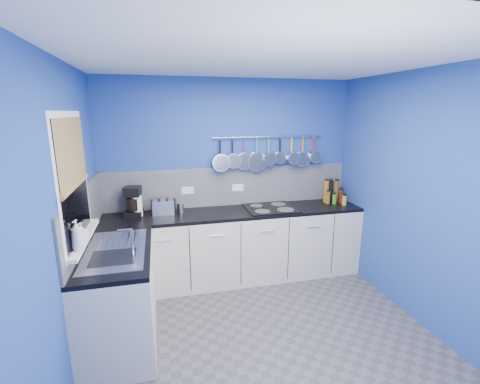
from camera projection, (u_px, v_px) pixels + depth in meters
name	position (u px, v px, depth m)	size (l,w,h in m)	color
floor	(264.00, 337.00, 3.19)	(3.20, 3.00, 0.02)	#47474C
ceiling	(269.00, 57.00, 2.59)	(3.20, 3.00, 0.02)	white
wall_back	(230.00, 178.00, 4.31)	(3.20, 0.02, 2.50)	#224193
wall_front	(374.00, 309.00, 1.46)	(3.20, 0.02, 2.50)	#224193
wall_left	(64.00, 226.00, 2.51)	(0.02, 3.00, 2.50)	#224193
wall_right	(422.00, 200.00, 3.27)	(0.02, 3.00, 2.50)	#224193
backsplash_back	(230.00, 186.00, 4.32)	(3.20, 0.02, 0.50)	#9A9CA0
backsplash_left	(84.00, 215.00, 3.11)	(0.02, 1.80, 0.50)	#9A9CA0
cabinet_run_back	(235.00, 246.00, 4.21)	(3.20, 0.60, 0.86)	beige
worktop_back	(235.00, 212.00, 4.11)	(3.20, 0.60, 0.04)	black
cabinet_run_left	(120.00, 297.00, 3.06)	(0.60, 1.20, 0.86)	beige
worktop_left	(116.00, 252.00, 2.96)	(0.60, 1.20, 0.04)	black
window_frame	(73.00, 180.00, 2.73)	(0.01, 1.00, 1.10)	white
window_glass	(74.00, 180.00, 2.73)	(0.01, 0.90, 1.00)	black
bamboo_blind	(72.00, 152.00, 2.68)	(0.01, 0.90, 0.55)	#A38556
window_sill	(84.00, 238.00, 2.86)	(0.10, 0.98, 0.03)	white
sink_unit	(116.00, 249.00, 2.95)	(0.50, 0.95, 0.01)	silver
mixer_tap	(132.00, 242.00, 2.79)	(0.12, 0.08, 0.26)	silver
socket_left	(188.00, 190.00, 4.18)	(0.15, 0.01, 0.09)	white
socket_right	(238.00, 188.00, 4.33)	(0.15, 0.01, 0.09)	white
pot_rail	(269.00, 137.00, 4.25)	(0.02, 0.02, 1.45)	silver
soap_bottle_a	(77.00, 235.00, 2.56)	(0.09, 0.09, 0.24)	white
soap_bottle_b	(81.00, 233.00, 2.70)	(0.08, 0.08, 0.17)	white
paper_towel	(138.00, 206.00, 3.87)	(0.11, 0.11, 0.24)	white
coffee_maker	(133.00, 202.00, 3.87)	(0.19, 0.22, 0.35)	black
toaster	(163.00, 207.00, 3.97)	(0.27, 0.15, 0.17)	silver
canister	(181.00, 208.00, 4.04)	(0.08, 0.08, 0.12)	silver
hob	(271.00, 208.00, 4.21)	(0.62, 0.55, 0.01)	black
pan_0	(220.00, 154.00, 4.14)	(0.22, 0.11, 0.41)	silver
pan_1	(233.00, 153.00, 4.17)	(0.19, 0.08, 0.38)	silver
pan_2	(245.00, 154.00, 4.21)	(0.22, 0.05, 0.41)	silver
pan_3	(257.00, 155.00, 4.25)	(0.25, 0.06, 0.44)	silver
pan_4	(269.00, 151.00, 4.28)	(0.17, 0.11, 0.36)	silver
pan_5	(280.00, 150.00, 4.32)	(0.16, 0.06, 0.35)	silver
pan_6	(292.00, 150.00, 4.36)	(0.17, 0.12, 0.36)	silver
pan_7	(303.00, 152.00, 4.40)	(0.21, 0.06, 0.40)	silver
pan_8	(314.00, 149.00, 4.43)	(0.16, 0.10, 0.35)	silver
condiment_0	(336.00, 191.00, 4.52)	(0.07, 0.07, 0.28)	brown
condiment_1	(330.00, 191.00, 4.51)	(0.07, 0.07, 0.29)	black
condiment_2	(326.00, 191.00, 4.48)	(0.07, 0.07, 0.30)	#8C5914
condiment_3	(341.00, 196.00, 4.45)	(0.06, 0.06, 0.18)	#4C190C
condiment_4	(334.00, 199.00, 4.41)	(0.06, 0.06, 0.13)	#3F721E
condiment_5	(328.00, 198.00, 4.42)	(0.06, 0.06, 0.16)	brown
condiment_6	(344.00, 200.00, 4.35)	(0.06, 0.06, 0.13)	olive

